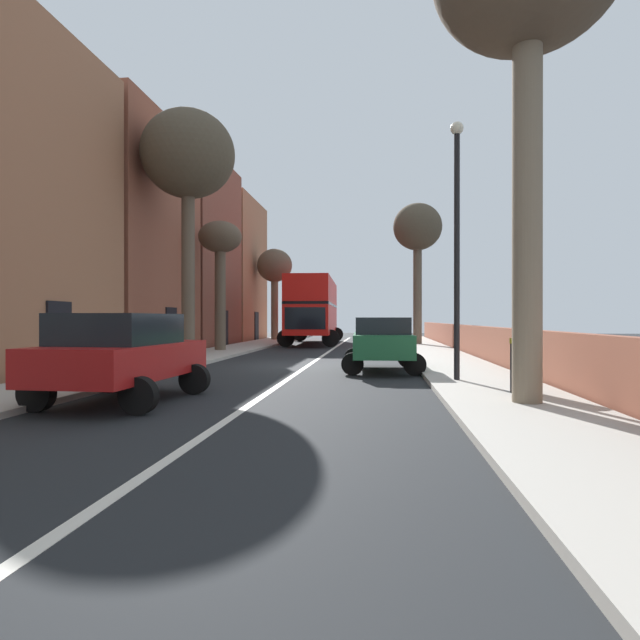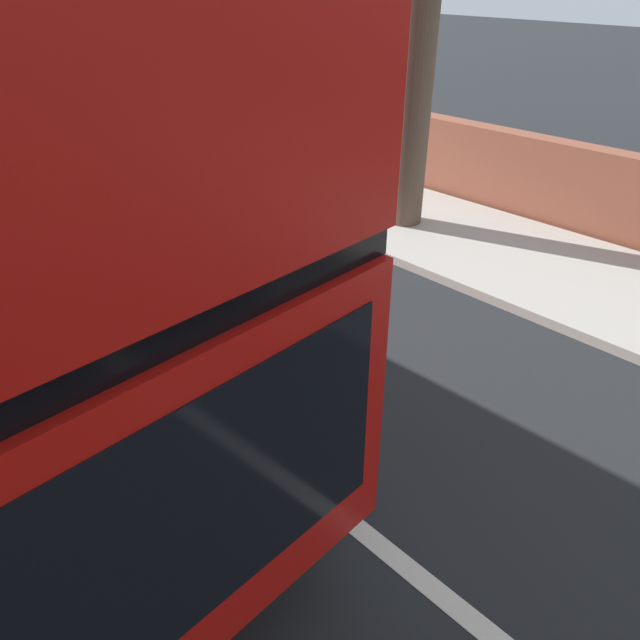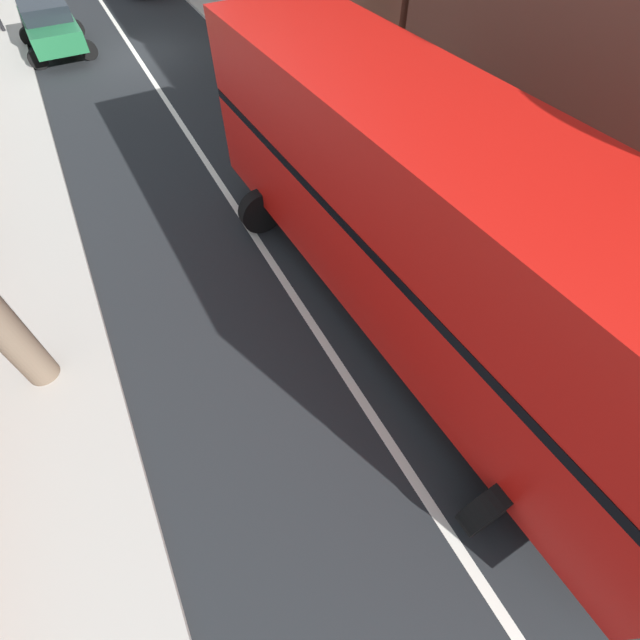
{
  "view_description": "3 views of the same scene",
  "coord_description": "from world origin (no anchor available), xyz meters",
  "views": [
    {
      "loc": [
        2.38,
        -17.75,
        1.61
      ],
      "look_at": [
        -0.33,
        6.79,
        1.55
      ],
      "focal_mm": 29.48,
      "sensor_mm": 36.0,
      "label": 1
    },
    {
      "loc": [
        -2.21,
        8.57,
        3.57
      ],
      "look_at": [
        -0.44,
        10.4,
        2.01
      ],
      "focal_mm": 32.9,
      "sensor_mm": 36.0,
      "label": 2
    },
    {
      "loc": [
        2.34,
        19.76,
        6.74
      ],
      "look_at": [
        0.2,
        15.69,
        1.04
      ],
      "focal_mm": 24.67,
      "sensor_mm": 36.0,
      "label": 3
    }
  ],
  "objects": []
}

